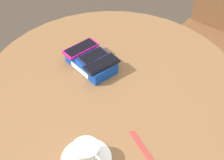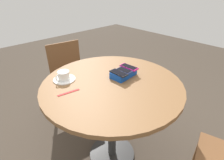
% 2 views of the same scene
% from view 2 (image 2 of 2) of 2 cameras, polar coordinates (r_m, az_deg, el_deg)
% --- Properties ---
extents(ground_plane, '(8.00, 8.00, 0.00)m').
position_cam_2_polar(ground_plane, '(1.79, 0.00, -22.90)').
color(ground_plane, '#42382D').
extents(round_table, '(1.01, 1.01, 0.78)m').
position_cam_2_polar(round_table, '(1.32, 0.00, -5.24)').
color(round_table, '#2D2D2D').
rests_on(round_table, ground_plane).
extents(phone_box, '(0.20, 0.13, 0.05)m').
position_cam_2_polar(phone_box, '(1.33, 3.75, 2.17)').
color(phone_box, '#0F42AD').
rests_on(phone_box, round_table).
extents(phone_magenta, '(0.07, 0.15, 0.01)m').
position_cam_2_polar(phone_magenta, '(1.37, 5.55, 4.23)').
color(phone_magenta, '#D11975').
rests_on(phone_magenta, phone_box).
extents(phone_navy, '(0.07, 0.12, 0.01)m').
position_cam_2_polar(phone_navy, '(1.32, 3.90, 3.19)').
color(phone_navy, navy).
rests_on(phone_navy, phone_box).
extents(phone_black, '(0.06, 0.14, 0.01)m').
position_cam_2_polar(phone_black, '(1.27, 2.16, 2.34)').
color(phone_black, black).
rests_on(phone_black, phone_box).
extents(saucer, '(0.16, 0.16, 0.01)m').
position_cam_2_polar(saucer, '(1.34, -15.29, 0.21)').
color(saucer, white).
rests_on(saucer, round_table).
extents(coffee_cup, '(0.12, 0.09, 0.06)m').
position_cam_2_polar(coffee_cup, '(1.32, -15.58, 1.51)').
color(coffee_cup, white).
rests_on(coffee_cup, saucer).
extents(lanyard_strap, '(0.15, 0.04, 0.00)m').
position_cam_2_polar(lanyard_strap, '(1.18, -13.97, -3.98)').
color(lanyard_strap, red).
rests_on(lanyard_strap, round_table).
extents(chair_far_side, '(0.46, 0.46, 0.82)m').
position_cam_2_polar(chair_far_side, '(2.09, -13.31, 1.03)').
color(chair_far_side, brown).
rests_on(chair_far_side, ground_plane).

